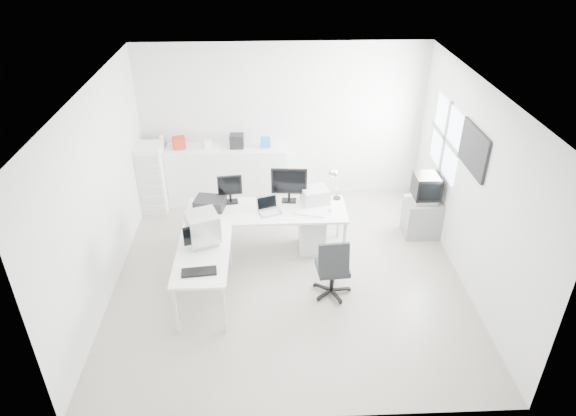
{
  "coord_description": "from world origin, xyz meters",
  "views": [
    {
      "loc": [
        -0.26,
        -6.05,
        4.7
      ],
      "look_at": [
        0.0,
        0.2,
        1.0
      ],
      "focal_mm": 32.0,
      "sensor_mm": 36.0,
      "label": 1
    }
  ],
  "objects_px": {
    "lcd_monitor_large": "(289,185)",
    "side_desk": "(205,277)",
    "inkjet_printer": "(210,203)",
    "lcd_monitor_small": "(230,189)",
    "laptop": "(270,207)",
    "crt_tv": "(426,189)",
    "tv_cabinet": "(422,217)",
    "filing_cabinet": "(153,178)",
    "main_desk": "(267,231)",
    "office_chair": "(333,265)",
    "sideboard": "(227,174)",
    "crt_monitor": "(203,228)",
    "laser_printer": "(315,195)",
    "drawer_pedestal": "(312,232)"
  },
  "relations": [
    {
      "from": "side_desk",
      "to": "inkjet_printer",
      "type": "xyz_separation_m",
      "value": [
        0.0,
        1.2,
        0.45
      ]
    },
    {
      "from": "lcd_monitor_large",
      "to": "crt_monitor",
      "type": "relative_size",
      "value": 1.18
    },
    {
      "from": "crt_tv",
      "to": "filing_cabinet",
      "type": "relative_size",
      "value": 0.41
    },
    {
      "from": "side_desk",
      "to": "tv_cabinet",
      "type": "relative_size",
      "value": 2.26
    },
    {
      "from": "crt_tv",
      "to": "crt_monitor",
      "type": "bearing_deg",
      "value": -159.85
    },
    {
      "from": "main_desk",
      "to": "drawer_pedestal",
      "type": "height_order",
      "value": "main_desk"
    },
    {
      "from": "tv_cabinet",
      "to": "lcd_monitor_large",
      "type": "bearing_deg",
      "value": -176.34
    },
    {
      "from": "inkjet_printer",
      "to": "filing_cabinet",
      "type": "xyz_separation_m",
      "value": [
        -1.12,
        1.3,
        -0.22
      ]
    },
    {
      "from": "drawer_pedestal",
      "to": "lcd_monitor_large",
      "type": "bearing_deg",
      "value": 150.26
    },
    {
      "from": "lcd_monitor_small",
      "to": "crt_monitor",
      "type": "height_order",
      "value": "crt_monitor"
    },
    {
      "from": "lcd_monitor_large",
      "to": "crt_tv",
      "type": "height_order",
      "value": "lcd_monitor_large"
    },
    {
      "from": "lcd_monitor_large",
      "to": "laptop",
      "type": "relative_size",
      "value": 1.69
    },
    {
      "from": "laptop",
      "to": "laser_printer",
      "type": "xyz_separation_m",
      "value": [
        0.7,
        0.32,
        0.0
      ]
    },
    {
      "from": "main_desk",
      "to": "sideboard",
      "type": "xyz_separation_m",
      "value": [
        -0.7,
        1.66,
        0.15
      ]
    },
    {
      "from": "main_desk",
      "to": "tv_cabinet",
      "type": "bearing_deg",
      "value": 8.75
    },
    {
      "from": "main_desk",
      "to": "laptop",
      "type": "bearing_deg",
      "value": -63.43
    },
    {
      "from": "side_desk",
      "to": "inkjet_printer",
      "type": "relative_size",
      "value": 3.17
    },
    {
      "from": "side_desk",
      "to": "laptop",
      "type": "height_order",
      "value": "laptop"
    },
    {
      "from": "filing_cabinet",
      "to": "sideboard",
      "type": "bearing_deg",
      "value": 11.19
    },
    {
      "from": "laptop",
      "to": "filing_cabinet",
      "type": "relative_size",
      "value": 0.27
    },
    {
      "from": "office_chair",
      "to": "filing_cabinet",
      "type": "xyz_separation_m",
      "value": [
        -2.86,
        2.46,
        0.13
      ]
    },
    {
      "from": "laptop",
      "to": "crt_tv",
      "type": "relative_size",
      "value": 0.67
    },
    {
      "from": "inkjet_printer",
      "to": "laser_printer",
      "type": "bearing_deg",
      "value": 15.56
    },
    {
      "from": "tv_cabinet",
      "to": "crt_tv",
      "type": "xyz_separation_m",
      "value": [
        0.0,
        0.0,
        0.53
      ]
    },
    {
      "from": "main_desk",
      "to": "inkjet_printer",
      "type": "relative_size",
      "value": 5.44
    },
    {
      "from": "inkjet_printer",
      "to": "lcd_monitor_small",
      "type": "distance_m",
      "value": 0.37
    },
    {
      "from": "side_desk",
      "to": "office_chair",
      "type": "height_order",
      "value": "office_chair"
    },
    {
      "from": "office_chair",
      "to": "crt_tv",
      "type": "xyz_separation_m",
      "value": [
        1.64,
        1.45,
        0.36
      ]
    },
    {
      "from": "main_desk",
      "to": "filing_cabinet",
      "type": "distance_m",
      "value": 2.43
    },
    {
      "from": "laser_printer",
      "to": "crt_monitor",
      "type": "height_order",
      "value": "crt_monitor"
    },
    {
      "from": "crt_monitor",
      "to": "office_chair",
      "type": "height_order",
      "value": "crt_monitor"
    },
    {
      "from": "drawer_pedestal",
      "to": "crt_monitor",
      "type": "relative_size",
      "value": 1.25
    },
    {
      "from": "laser_printer",
      "to": "filing_cabinet",
      "type": "xyz_separation_m",
      "value": [
        -2.72,
        1.18,
        -0.25
      ]
    },
    {
      "from": "crt_monitor",
      "to": "office_chair",
      "type": "distance_m",
      "value": 1.82
    },
    {
      "from": "tv_cabinet",
      "to": "filing_cabinet",
      "type": "xyz_separation_m",
      "value": [
        -4.5,
        1.02,
        0.3
      ]
    },
    {
      "from": "office_chair",
      "to": "sideboard",
      "type": "xyz_separation_m",
      "value": [
        -1.59,
        2.71,
        0.05
      ]
    },
    {
      "from": "drawer_pedestal",
      "to": "lcd_monitor_small",
      "type": "relative_size",
      "value": 1.29
    },
    {
      "from": "inkjet_printer",
      "to": "office_chair",
      "type": "xyz_separation_m",
      "value": [
        1.74,
        -1.16,
        -0.35
      ]
    },
    {
      "from": "drawer_pedestal",
      "to": "tv_cabinet",
      "type": "xyz_separation_m",
      "value": [
        1.83,
        0.34,
        0.01
      ]
    },
    {
      "from": "inkjet_printer",
      "to": "lcd_monitor_large",
      "type": "relative_size",
      "value": 0.78
    },
    {
      "from": "drawer_pedestal",
      "to": "laptop",
      "type": "distance_m",
      "value": 0.87
    },
    {
      "from": "crt_monitor",
      "to": "sideboard",
      "type": "height_order",
      "value": "crt_monitor"
    },
    {
      "from": "laser_printer",
      "to": "filing_cabinet",
      "type": "distance_m",
      "value": 2.98
    },
    {
      "from": "tv_cabinet",
      "to": "filing_cabinet",
      "type": "height_order",
      "value": "filing_cabinet"
    },
    {
      "from": "crt_tv",
      "to": "sideboard",
      "type": "relative_size",
      "value": 0.24
    },
    {
      "from": "drawer_pedestal",
      "to": "crt_monitor",
      "type": "bearing_deg",
      "value": -149.86
    },
    {
      "from": "inkjet_printer",
      "to": "lcd_monitor_small",
      "type": "relative_size",
      "value": 0.95
    },
    {
      "from": "main_desk",
      "to": "office_chair",
      "type": "distance_m",
      "value": 1.38
    },
    {
      "from": "lcd_monitor_large",
      "to": "side_desk",
      "type": "bearing_deg",
      "value": -126.9
    },
    {
      "from": "inkjet_printer",
      "to": "laser_printer",
      "type": "relative_size",
      "value": 1.13
    }
  ]
}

